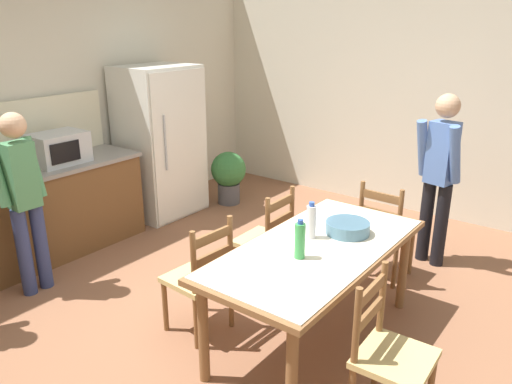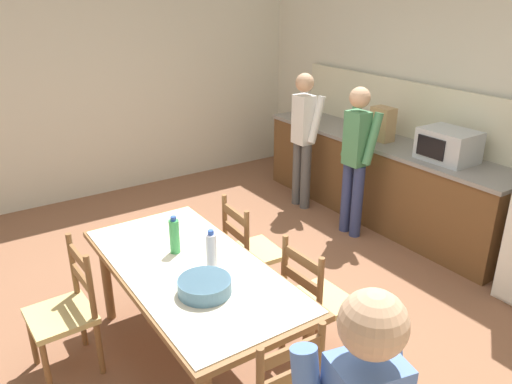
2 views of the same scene
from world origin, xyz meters
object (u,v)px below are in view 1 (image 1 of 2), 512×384
object	(u,v)px
refrigerator	(161,142)
dining_table	(317,257)
serving_bowl	(348,227)
potted_plant	(229,174)
bottle_off_centre	(311,221)
bottle_near_centre	(300,240)
chair_side_near_left	(389,354)
microwave	(58,148)
person_by_table	(439,172)
person_at_counter	(23,195)
chair_side_far_left	(201,278)
chair_side_far_right	(267,240)
chair_head_end	(385,232)

from	to	relation	value
refrigerator	dining_table	xyz separation A→B (m)	(-1.12, -2.78, -0.20)
serving_bowl	potted_plant	distance (m)	2.89
bottle_off_centre	serving_bowl	distance (m)	0.30
bottle_near_centre	chair_side_near_left	xyz separation A→B (m)	(-0.18, -0.73, -0.44)
microwave	potted_plant	distance (m)	2.15
bottle_off_centre	microwave	bearing A→B (deg)	95.40
dining_table	potted_plant	xyz separation A→B (m)	(1.83, 2.36, -0.29)
person_by_table	microwave	bearing A→B (deg)	-45.18
bottle_near_centre	person_at_counter	world-z (taller)	person_at_counter
refrigerator	chair_side_far_left	bearing A→B (deg)	-126.69
chair_side_near_left	person_by_table	xyz separation A→B (m)	(2.16, 0.48, 0.47)
person_at_counter	potted_plant	distance (m)	2.71
dining_table	serving_bowl	distance (m)	0.35
chair_side_near_left	chair_side_far_right	xyz separation A→B (m)	(0.82, 1.45, 0.00)
bottle_near_centre	potted_plant	bearing A→B (deg)	48.82
serving_bowl	bottle_off_centre	bearing A→B (deg)	142.31
chair_head_end	person_by_table	xyz separation A→B (m)	(0.55, -0.25, 0.47)
chair_side_far_right	chair_side_far_left	bearing A→B (deg)	-1.21
serving_bowl	person_by_table	xyz separation A→B (m)	(1.43, -0.18, 0.11)
refrigerator	chair_side_far_left	world-z (taller)	refrigerator
refrigerator	chair_side_near_left	bearing A→B (deg)	-113.63
refrigerator	chair_side_far_right	world-z (taller)	refrigerator
bottle_near_centre	bottle_off_centre	distance (m)	0.34
refrigerator	person_by_table	size ratio (longest dim) A/B	1.08
potted_plant	bottle_near_centre	bearing A→B (deg)	-131.18
refrigerator	bottle_off_centre	bearing A→B (deg)	-111.12
dining_table	person_by_table	distance (m)	1.78
chair_head_end	person_at_counter	distance (m)	3.09
chair_side_far_right	serving_bowl	bearing A→B (deg)	82.21
chair_side_far_left	person_by_table	world-z (taller)	person_by_table
chair_head_end	person_at_counter	size ratio (longest dim) A/B	0.59
microwave	potted_plant	xyz separation A→B (m)	(2.00, -0.45, -0.67)
serving_bowl	chair_side_near_left	xyz separation A→B (m)	(-0.73, -0.66, -0.36)
microwave	chair_side_far_left	distance (m)	2.18
dining_table	chair_head_end	size ratio (longest dim) A/B	1.99
microwave	person_by_table	size ratio (longest dim) A/B	0.31
dining_table	person_at_counter	xyz separation A→B (m)	(-0.84, 2.28, 0.20)
chair_side_far_right	person_at_counter	distance (m)	2.04
chair_side_far_left	potted_plant	bearing A→B (deg)	-140.73
chair_side_far_left	person_by_table	distance (m)	2.41
refrigerator	person_at_counter	xyz separation A→B (m)	(-1.96, -0.50, 0.00)
potted_plant	chair_side_far_left	bearing A→B (deg)	-144.02
dining_table	bottle_off_centre	size ratio (longest dim) A/B	6.72
chair_side_far_right	potted_plant	distance (m)	2.16
bottle_near_centre	potted_plant	size ratio (longest dim) A/B	0.40
chair_side_near_left	potted_plant	world-z (taller)	chair_side_near_left
bottle_off_centre	person_by_table	world-z (taller)	person_by_table
chair_head_end	chair_side_far_left	size ratio (longest dim) A/B	1.00
chair_side_near_left	chair_side_far_left	distance (m)	1.45
chair_side_far_right	chair_side_far_left	world-z (taller)	same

